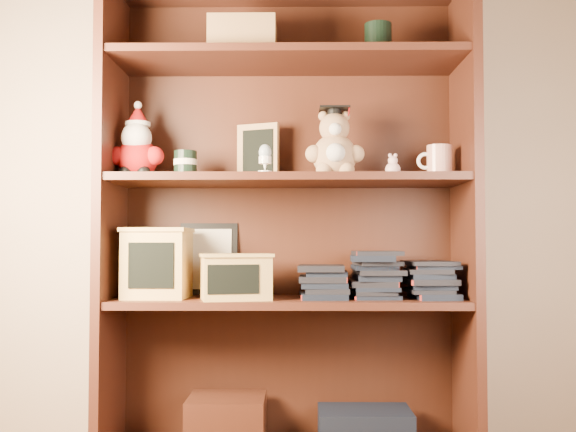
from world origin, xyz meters
The scene contains 16 objects.
bookcase centered at (0.17, 1.36, 0.78)m, with size 1.20×0.35×1.60m.
shelf_lower centered at (0.17, 1.30, 0.54)m, with size 1.14×0.33×0.02m.
shelf_upper centered at (0.17, 1.30, 0.94)m, with size 1.14×0.33×0.02m.
santa_plush centered at (-0.33, 1.30, 1.05)m, with size 0.19×0.13×0.26m.
teachers_tin centered at (-0.17, 1.30, 0.99)m, with size 0.08×0.08×0.09m.
chalkboard_plaque centered at (0.07, 1.42, 1.04)m, with size 0.15×0.11×0.20m.
egg_cup centered at (0.10, 1.23, 1.00)m, with size 0.05×0.05×0.10m.
grad_teddy_bear centered at (0.32, 1.30, 1.04)m, with size 0.19×0.17×0.24m.
pink_figurine centered at (0.52, 1.30, 0.98)m, with size 0.05×0.05×0.08m.
teacher_mug centered at (0.67, 1.30, 1.00)m, with size 0.12×0.08×0.10m.
certificate_frame centered at (-0.11, 1.44, 0.68)m, with size 0.20×0.05×0.25m.
treats_box centered at (-0.26, 1.30, 0.67)m, with size 0.21×0.21×0.23m.
pencils_box centered at (0.00, 1.24, 0.62)m, with size 0.25×0.20×0.15m.
book_stack_left centered at (0.29, 1.30, 0.60)m, with size 0.14×0.20×0.10m.
book_stack_mid centered at (0.46, 1.30, 0.63)m, with size 0.14×0.20×0.16m.
book_stack_right centered at (0.64, 1.30, 0.61)m, with size 0.14×0.20×0.13m.
Camera 1 is at (0.20, -0.91, 0.73)m, focal length 42.00 mm.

